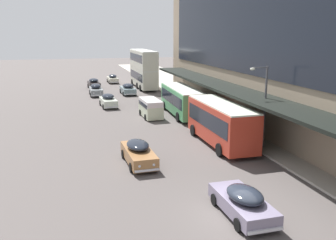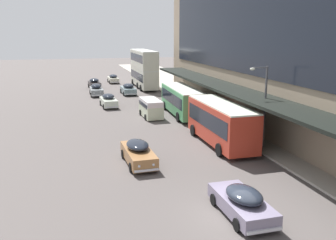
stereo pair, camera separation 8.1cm
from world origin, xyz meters
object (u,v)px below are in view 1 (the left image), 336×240
(transit_bus_kerbside_front, at_px, (143,68))
(sedan_trailing_mid, at_px, (113,79))
(sedan_trailing_near, at_px, (243,202))
(sedan_oncoming_rear, at_px, (138,153))
(street_lamp, at_px, (263,101))
(transit_bus_kerbside_far, at_px, (182,99))
(sedan_far_back, at_px, (94,84))
(sedan_lead_mid, at_px, (128,89))
(sedan_second_near, at_px, (96,90))
(sedan_lead_near, at_px, (108,101))
(vw_van, at_px, (150,107))
(transit_bus_kerbside_rear, at_px, (221,121))

(transit_bus_kerbside_front, bearing_deg, sedan_trailing_mid, 119.13)
(sedan_trailing_near, xyz_separation_m, sedan_oncoming_rear, (-3.60, 8.92, 0.04))
(transit_bus_kerbside_front, height_order, sedan_trailing_mid, transit_bus_kerbside_front)
(street_lamp, bearing_deg, transit_bus_kerbside_far, 99.74)
(transit_bus_kerbside_front, bearing_deg, sedan_far_back, 170.84)
(transit_bus_kerbside_far, distance_m, sedan_lead_mid, 16.19)
(sedan_second_near, height_order, sedan_oncoming_rear, sedan_second_near)
(sedan_trailing_near, bearing_deg, sedan_lead_near, 96.45)
(sedan_oncoming_rear, height_order, sedan_trailing_mid, sedan_oncoming_rear)
(sedan_trailing_near, bearing_deg, vw_van, 89.02)
(sedan_trailing_near, distance_m, vw_van, 23.16)
(street_lamp, bearing_deg, sedan_lead_near, 115.37)
(vw_van, relative_size, street_lamp, 0.72)
(sedan_lead_near, distance_m, vw_van, 7.86)
(transit_bus_kerbside_front, height_order, vw_van, transit_bus_kerbside_front)
(sedan_second_near, bearing_deg, vw_van, -74.14)
(sedan_lead_mid, bearing_deg, transit_bus_kerbside_front, 59.46)
(transit_bus_kerbside_front, relative_size, sedan_trailing_near, 2.44)
(transit_bus_kerbside_far, bearing_deg, transit_bus_kerbside_front, 89.73)
(transit_bus_kerbside_front, relative_size, transit_bus_kerbside_far, 1.17)
(sedan_trailing_near, relative_size, sedan_second_near, 1.00)
(transit_bus_kerbside_front, xyz_separation_m, sedan_oncoming_rear, (-7.65, -36.13, -2.52))
(transit_bus_kerbside_far, distance_m, sedan_far_back, 24.49)
(sedan_lead_mid, xyz_separation_m, sedan_lead_near, (-3.85, -8.92, -0.01))
(transit_bus_kerbside_rear, relative_size, sedan_oncoming_rear, 1.84)
(sedan_second_near, xyz_separation_m, sedan_lead_mid, (4.64, -0.30, -0.02))
(transit_bus_kerbside_rear, height_order, sedan_lead_near, transit_bus_kerbside_rear)
(sedan_trailing_mid, bearing_deg, vw_van, -88.93)
(sedan_trailing_mid, relative_size, vw_van, 0.98)
(sedan_far_back, distance_m, vw_van, 23.59)
(sedan_trailing_near, xyz_separation_m, sedan_lead_mid, (0.46, 38.95, 0.05))
(transit_bus_kerbside_far, xyz_separation_m, sedan_second_near, (-8.13, 16.07, -0.96))
(street_lamp, bearing_deg, sedan_trailing_near, -123.03)
(transit_bus_kerbside_far, relative_size, sedan_trailing_mid, 2.19)
(sedan_lead_near, distance_m, street_lamp, 22.77)
(sedan_second_near, height_order, vw_van, vw_van)
(transit_bus_kerbside_front, distance_m, transit_bus_kerbside_far, 21.92)
(sedan_far_back, bearing_deg, sedan_trailing_mid, 58.70)
(sedan_lead_near, bearing_deg, transit_bus_kerbside_front, 63.62)
(transit_bus_kerbside_front, height_order, transit_bus_kerbside_far, transit_bus_kerbside_front)
(sedan_trailing_near, relative_size, sedan_lead_near, 1.05)
(street_lamp, bearing_deg, vw_van, 113.52)
(sedan_lead_mid, xyz_separation_m, sedan_far_back, (-4.41, 7.38, 0.01))
(sedan_second_near, relative_size, sedan_oncoming_rear, 0.95)
(sedan_trailing_near, height_order, sedan_trailing_mid, sedan_trailing_mid)
(transit_bus_kerbside_front, relative_size, sedan_far_back, 2.61)
(transit_bus_kerbside_front, distance_m, sedan_trailing_mid, 9.00)
(sedan_second_near, height_order, sedan_far_back, sedan_second_near)
(transit_bus_kerbside_rear, distance_m, street_lamp, 3.79)
(sedan_lead_near, bearing_deg, sedan_trailing_near, -83.55)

